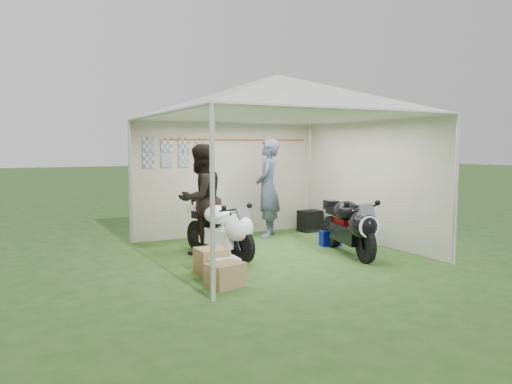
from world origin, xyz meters
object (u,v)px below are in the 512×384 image
canopy_tent (276,101)px  crate_1 (212,261)px  motorcycle_white (222,228)px  equipment_box (310,221)px  person_blue_jacket (268,188)px  crate_3 (225,275)px  crate_2 (219,267)px  person_dark_jacket (201,199)px  motorcycle_black (351,225)px  crate_0 (223,268)px  paddock_stand (330,238)px

canopy_tent → crate_1: (-1.54, -0.86, -2.39)m
motorcycle_white → equipment_box: bearing=16.7°
person_blue_jacket → crate_3: person_blue_jacket is taller
person_blue_jacket → crate_2: bearing=-4.7°
person_dark_jacket → crate_3: size_ratio=3.97×
person_blue_jacket → crate_3: 3.77m
motorcycle_black → crate_0: 2.50m
crate_0 → equipment_box: bearing=39.6°
person_dark_jacket → crate_1: size_ratio=4.47×
motorcycle_black → crate_0: (-2.45, -0.33, -0.38)m
equipment_box → crate_1: 4.01m
crate_2 → crate_3: 0.62m
motorcycle_white → crate_1: bearing=-134.0°
canopy_tent → equipment_box: (1.70, 1.50, -2.35)m
motorcycle_white → crate_1: (-0.56, -0.89, -0.30)m
paddock_stand → equipment_box: (0.53, 1.46, 0.09)m
paddock_stand → person_dark_jacket: size_ratio=0.19×
paddock_stand → crate_1: 2.85m
person_dark_jacket → crate_3: (-0.46, -2.07, -0.77)m
motorcycle_white → crate_3: motorcycle_white is taller
equipment_box → crate_0: 4.12m
crate_2 → canopy_tent: bearing=32.9°
motorcycle_white → paddock_stand: 2.18m
crate_1 → crate_2: 0.14m
motorcycle_black → person_dark_jacket: size_ratio=1.00×
person_dark_jacket → crate_2: size_ratio=6.43×
motorcycle_white → crate_1: motorcycle_white is taller
crate_1 → crate_2: (0.07, -0.09, -0.08)m
person_dark_jacket → crate_3: 2.26m
motorcycle_white → equipment_box: 3.07m
motorcycle_white → motorcycle_black: size_ratio=0.95×
motorcycle_black → equipment_box: bearing=85.7°
motorcycle_black → crate_1: (-2.51, -0.06, -0.33)m
crate_0 → crate_1: size_ratio=1.00×
crate_2 → person_blue_jacket: bearing=48.3°
motorcycle_white → person_blue_jacket: (1.58, 1.35, 0.49)m
motorcycle_black → equipment_box: motorcycle_black is taller
crate_0 → crate_2: crate_0 is taller
crate_1 → crate_2: size_ratio=1.44×
motorcycle_white → crate_3: size_ratio=3.78×
paddock_stand → equipment_box: bearing=70.2°
crate_1 → crate_3: bearing=-97.5°
motorcycle_black → crate_2: size_ratio=6.44×
paddock_stand → crate_0: crate_0 is taller
motorcycle_white → crate_0: 1.30m
person_blue_jacket → crate_2: (-2.07, -2.33, -0.87)m
canopy_tent → crate_3: bearing=-136.4°
person_dark_jacket → crate_2: bearing=54.7°
person_blue_jacket → crate_0: (-2.07, -2.51, -0.84)m
paddock_stand → crate_1: bearing=-161.7°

